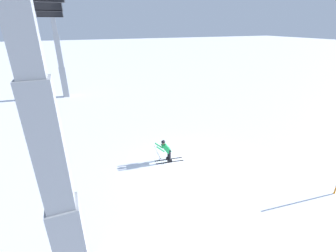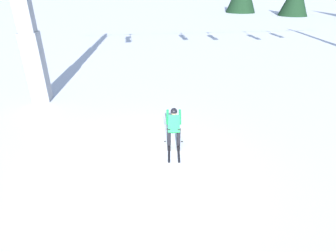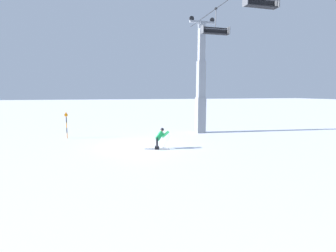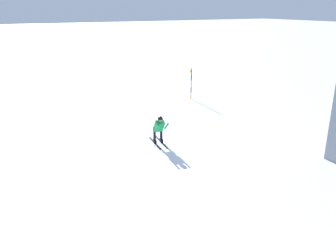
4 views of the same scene
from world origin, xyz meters
TOP-DOWN VIEW (x-y plane):
  - ground_plane at (0.00, 0.00)m, footprint 260.00×260.00m
  - skier_carving_main at (1.21, 0.89)m, footprint 0.81×1.81m
  - lift_tower_near at (-4.80, 6.33)m, footprint 0.83×2.46m

SIDE VIEW (x-z plane):
  - ground_plane at x=0.00m, z-range 0.00..0.00m
  - skier_carving_main at x=1.21m, z-range 0.04..1.67m
  - lift_tower_near at x=-4.80m, z-range -0.95..9.80m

